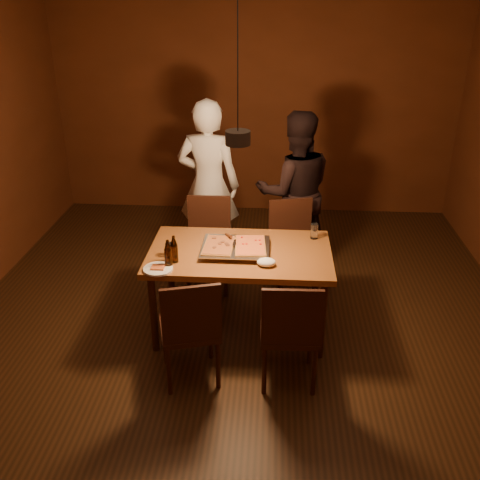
# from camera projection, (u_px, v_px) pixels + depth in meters

# --- Properties ---
(room_shell) EXTENTS (6.00, 6.00, 6.00)m
(room_shell) POSITION_uv_depth(u_px,v_px,m) (238.00, 185.00, 3.93)
(room_shell) COLOR #3A2010
(room_shell) RESTS_ON ground
(dining_table) EXTENTS (1.50, 0.90, 0.75)m
(dining_table) POSITION_uv_depth(u_px,v_px,m) (240.00, 259.00, 4.42)
(dining_table) COLOR #985726
(dining_table) RESTS_ON floor
(chair_far_left) EXTENTS (0.43, 0.43, 0.49)m
(chair_far_left) POSITION_uv_depth(u_px,v_px,m) (209.00, 234.00, 5.19)
(chair_far_left) COLOR #38190F
(chair_far_left) RESTS_ON floor
(chair_far_right) EXTENTS (0.51, 0.51, 0.49)m
(chair_far_right) POSITION_uv_depth(u_px,v_px,m) (292.00, 238.00, 5.12)
(chair_far_right) COLOR #38190F
(chair_far_right) RESTS_ON floor
(chair_near_left) EXTENTS (0.52, 0.52, 0.49)m
(chair_near_left) POSITION_uv_depth(u_px,v_px,m) (190.00, 323.00, 3.83)
(chair_near_left) COLOR #38190F
(chair_near_left) RESTS_ON floor
(chair_near_right) EXTENTS (0.43, 0.43, 0.49)m
(chair_near_right) POSITION_uv_depth(u_px,v_px,m) (290.00, 326.00, 3.80)
(chair_near_right) COLOR #38190F
(chair_near_right) RESTS_ON floor
(pizza_tray) EXTENTS (0.58, 0.48, 0.05)m
(pizza_tray) POSITION_uv_depth(u_px,v_px,m) (236.00, 249.00, 4.38)
(pizza_tray) COLOR silver
(pizza_tray) RESTS_ON dining_table
(pizza_meat) EXTENTS (0.25, 0.38, 0.02)m
(pizza_meat) POSITION_uv_depth(u_px,v_px,m) (219.00, 245.00, 4.36)
(pizza_meat) COLOR maroon
(pizza_meat) RESTS_ON pizza_tray
(pizza_cheese) EXTENTS (0.27, 0.40, 0.02)m
(pizza_cheese) POSITION_uv_depth(u_px,v_px,m) (250.00, 245.00, 4.36)
(pizza_cheese) COLOR gold
(pizza_cheese) RESTS_ON pizza_tray
(spatula) EXTENTS (0.19, 0.25, 0.04)m
(spatula) POSITION_uv_depth(u_px,v_px,m) (234.00, 243.00, 4.39)
(spatula) COLOR silver
(spatula) RESTS_ON pizza_tray
(beer_bottle_a) EXTENTS (0.06, 0.06, 0.23)m
(beer_bottle_a) POSITION_uv_depth(u_px,v_px,m) (168.00, 253.00, 4.10)
(beer_bottle_a) COLOR black
(beer_bottle_a) RESTS_ON dining_table
(beer_bottle_b) EXTENTS (0.06, 0.06, 0.22)m
(beer_bottle_b) POSITION_uv_depth(u_px,v_px,m) (174.00, 249.00, 4.17)
(beer_bottle_b) COLOR black
(beer_bottle_b) RESTS_ON dining_table
(water_glass_left) EXTENTS (0.07, 0.07, 0.11)m
(water_glass_left) POSITION_uv_depth(u_px,v_px,m) (170.00, 250.00, 4.29)
(water_glass_left) COLOR silver
(water_glass_left) RESTS_ON dining_table
(water_glass_right) EXTENTS (0.06, 0.06, 0.13)m
(water_glass_right) POSITION_uv_depth(u_px,v_px,m) (314.00, 231.00, 4.58)
(water_glass_right) COLOR silver
(water_glass_right) RESTS_ON dining_table
(plate_slice) EXTENTS (0.23, 0.23, 0.03)m
(plate_slice) POSITION_uv_depth(u_px,v_px,m) (158.00, 269.00, 4.10)
(plate_slice) COLOR white
(plate_slice) RESTS_ON dining_table
(napkin) EXTENTS (0.15, 0.11, 0.06)m
(napkin) POSITION_uv_depth(u_px,v_px,m) (266.00, 262.00, 4.15)
(napkin) COLOR white
(napkin) RESTS_ON dining_table
(diner_white) EXTENTS (0.69, 0.50, 1.76)m
(diner_white) POSITION_uv_depth(u_px,v_px,m) (209.00, 185.00, 5.46)
(diner_white) COLOR white
(diner_white) RESTS_ON floor
(diner_dark) EXTENTS (0.89, 0.74, 1.65)m
(diner_dark) POSITION_uv_depth(u_px,v_px,m) (295.00, 192.00, 5.43)
(diner_dark) COLOR black
(diner_dark) RESTS_ON floor
(pendant_lamp) EXTENTS (0.18, 0.18, 1.10)m
(pendant_lamp) POSITION_uv_depth(u_px,v_px,m) (238.00, 136.00, 3.77)
(pendant_lamp) COLOR black
(pendant_lamp) RESTS_ON ceiling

